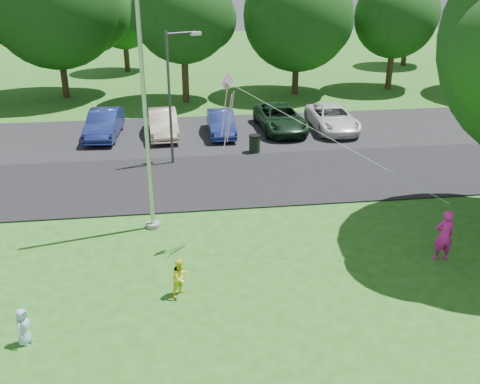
{
  "coord_description": "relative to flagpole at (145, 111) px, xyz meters",
  "views": [
    {
      "loc": [
        -2.73,
        -11.94,
        8.61
      ],
      "look_at": [
        -0.57,
        4.0,
        1.6
      ],
      "focal_mm": 40.0,
      "sensor_mm": 36.0,
      "label": 1
    }
  ],
  "objects": [
    {
      "name": "ground",
      "position": [
        3.5,
        -5.0,
        -4.17
      ],
      "size": [
        120.0,
        120.0,
        0.0
      ],
      "primitive_type": "plane",
      "color": "#226119",
      "rests_on": "ground"
    },
    {
      "name": "child_blue",
      "position": [
        -3.0,
        -5.83,
        -3.68
      ],
      "size": [
        0.46,
        0.55,
        0.97
      ],
      "primitive_type": "imported",
      "rotation": [
        0.0,
        0.0,
        1.2
      ],
      "color": "#95BDE5",
      "rests_on": "ground"
    },
    {
      "name": "park_road",
      "position": [
        3.5,
        4.0,
        -4.14
      ],
      "size": [
        60.0,
        6.0,
        0.06
      ],
      "primitive_type": "cube",
      "color": "black",
      "rests_on": "ground"
    },
    {
      "name": "parked_cars",
      "position": [
        4.42,
        10.47,
        -3.44
      ],
      "size": [
        14.17,
        5.1,
        1.41
      ],
      "color": "navy",
      "rests_on": "ground"
    },
    {
      "name": "parking_strip",
      "position": [
        3.5,
        10.5,
        -4.14
      ],
      "size": [
        42.0,
        7.0,
        0.06
      ],
      "primitive_type": "cube",
      "color": "black",
      "rests_on": "ground"
    },
    {
      "name": "child_yellow",
      "position": [
        0.84,
        -4.27,
        -3.59
      ],
      "size": [
        0.7,
        0.69,
        1.14
      ],
      "primitive_type": "imported",
      "rotation": [
        0.0,
        0.0,
        0.71
      ],
      "color": "#FFF328",
      "rests_on": "ground"
    },
    {
      "name": "street_lamp",
      "position": [
        1.03,
        6.39,
        -0.62
      ],
      "size": [
        1.57,
        0.8,
        5.91
      ],
      "rotation": [
        0.0,
        0.0,
        0.41
      ],
      "color": "#3F3F44",
      "rests_on": "ground"
    },
    {
      "name": "horizon_trees",
      "position": [
        7.56,
        28.88,
        0.14
      ],
      "size": [
        77.46,
        7.2,
        7.02
      ],
      "color": "#332316",
      "rests_on": "ground"
    },
    {
      "name": "kite",
      "position": [
        2.71,
        -1.39,
        0.6
      ],
      "size": [
        6.65,
        2.35,
        3.68
      ],
      "rotation": [
        0.0,
        0.0,
        0.73
      ],
      "color": "pink",
      "rests_on": "ground"
    },
    {
      "name": "trash_can",
      "position": [
        4.76,
        7.24,
        -3.71
      ],
      "size": [
        0.57,
        0.57,
        0.9
      ],
      "rotation": [
        0.0,
        0.0,
        -0.18
      ],
      "color": "black",
      "rests_on": "ground"
    },
    {
      "name": "tree_row",
      "position": [
        5.09,
        19.23,
        1.55
      ],
      "size": [
        64.35,
        11.94,
        10.88
      ],
      "color": "#332316",
      "rests_on": "ground"
    },
    {
      "name": "flagpole",
      "position": [
        0.0,
        0.0,
        0.0
      ],
      "size": [
        0.5,
        0.5,
        10.0
      ],
      "color": "#B7BABF",
      "rests_on": "ground"
    },
    {
      "name": "woman",
      "position": [
        8.94,
        -3.42,
        -3.33
      ],
      "size": [
        0.63,
        0.42,
        1.68
      ],
      "primitive_type": "imported",
      "rotation": [
        0.0,
        0.0,
        3.11
      ],
      "color": "#DE1D9E",
      "rests_on": "ground"
    }
  ]
}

